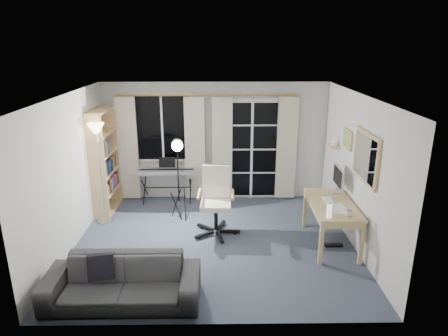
# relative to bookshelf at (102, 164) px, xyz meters

# --- Properties ---
(floor) EXTENTS (4.50, 4.00, 0.02)m
(floor) POSITION_rel_bookshelf_xyz_m (2.13, -1.32, -0.95)
(floor) COLOR #3C4657
(floor) RESTS_ON ground
(window) EXTENTS (1.20, 0.08, 1.40)m
(window) POSITION_rel_bookshelf_xyz_m (1.08, 0.66, 0.56)
(window) COLOR white
(window) RESTS_ON floor
(french_door) EXTENTS (1.32, 0.09, 2.11)m
(french_door) POSITION_rel_bookshelf_xyz_m (2.88, 0.66, 0.09)
(french_door) COLOR white
(french_door) RESTS_ON floor
(curtains) EXTENTS (3.60, 0.07, 2.13)m
(curtains) POSITION_rel_bookshelf_xyz_m (1.99, 0.56, 0.15)
(curtains) COLOR gold
(curtains) RESTS_ON floor
(bookshelf) EXTENTS (0.34, 0.93, 1.98)m
(bookshelf) POSITION_rel_bookshelf_xyz_m (0.00, 0.00, 0.00)
(bookshelf) COLOR tan
(bookshelf) RESTS_ON floor
(torchiere_lamp) EXTENTS (0.38, 0.38, 1.83)m
(torchiere_lamp) POSITION_rel_bookshelf_xyz_m (0.11, -0.52, 0.53)
(torchiere_lamp) COLOR #B2B2B7
(torchiere_lamp) RESTS_ON floor
(keyboard_piano) EXTENTS (1.21, 0.60, 0.87)m
(keyboard_piano) POSITION_rel_bookshelf_xyz_m (1.16, 0.38, -0.28)
(keyboard_piano) COLOR black
(keyboard_piano) RESTS_ON floor
(studio_light) EXTENTS (0.31, 0.31, 1.57)m
(studio_light) POSITION_rel_bookshelf_xyz_m (1.48, -0.47, 0.32)
(studio_light) COLOR black
(studio_light) RESTS_ON floor
(office_chair) EXTENTS (0.77, 0.80, 1.16)m
(office_chair) POSITION_rel_bookshelf_xyz_m (2.16, -0.89, -0.26)
(office_chair) COLOR black
(office_chair) RESTS_ON floor
(desk) EXTENTS (0.69, 1.35, 0.72)m
(desk) POSITION_rel_bookshelf_xyz_m (4.01, -1.39, -0.31)
(desk) COLOR tan
(desk) RESTS_ON floor
(monitor) EXTENTS (0.17, 0.52, 0.45)m
(monitor) POSITION_rel_bookshelf_xyz_m (4.20, -0.94, 0.05)
(monitor) COLOR silver
(monitor) RESTS_ON desk
(desk_clutter) EXTENTS (0.43, 0.81, 0.91)m
(desk_clutter) POSITION_rel_bookshelf_xyz_m (3.94, -1.61, -0.38)
(desk_clutter) COLOR white
(desk_clutter) RESTS_ON desk
(mug) EXTENTS (0.12, 0.09, 0.12)m
(mug) POSITION_rel_bookshelf_xyz_m (4.11, -1.89, -0.17)
(mug) COLOR silver
(mug) RESTS_ON desk
(wall_mirror) EXTENTS (0.04, 0.94, 0.74)m
(wall_mirror) POSITION_rel_bookshelf_xyz_m (4.35, -1.67, 0.61)
(wall_mirror) COLOR tan
(wall_mirror) RESTS_ON floor
(framed_print) EXTENTS (0.03, 0.42, 0.32)m
(framed_print) POSITION_rel_bookshelf_xyz_m (4.35, -0.77, 0.66)
(framed_print) COLOR tan
(framed_print) RESTS_ON floor
(wall_shelf) EXTENTS (0.16, 0.30, 0.18)m
(wall_shelf) POSITION_rel_bookshelf_xyz_m (4.29, -0.27, 0.47)
(wall_shelf) COLOR tan
(wall_shelf) RESTS_ON floor
(sofa) EXTENTS (1.93, 0.57, 0.76)m
(sofa) POSITION_rel_bookshelf_xyz_m (0.98, -2.86, -0.56)
(sofa) COLOR #29292C
(sofa) RESTS_ON floor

